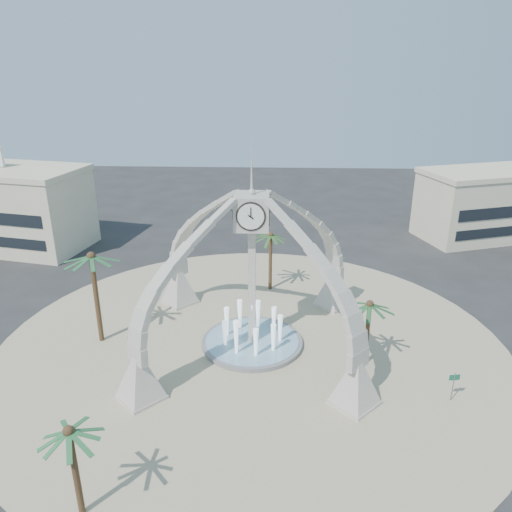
{
  "coord_description": "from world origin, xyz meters",
  "views": [
    {
      "loc": [
        1.75,
        -34.29,
        21.19
      ],
      "look_at": [
        0.22,
        2.0,
        6.83
      ],
      "focal_mm": 35.0,
      "sensor_mm": 36.0,
      "label": 1
    }
  ],
  "objects_px": {
    "palm_east": "(370,305)",
    "fountain": "(252,342)",
    "palm_north": "(271,236)",
    "clock_tower": "(252,270)",
    "palm_south": "(69,433)",
    "street_sign": "(454,381)",
    "palm_west": "(91,258)"
  },
  "relations": [
    {
      "from": "palm_east",
      "to": "palm_north",
      "type": "bearing_deg",
      "value": 119.7
    },
    {
      "from": "fountain",
      "to": "palm_north",
      "type": "distance_m",
      "value": 11.72
    },
    {
      "from": "palm_east",
      "to": "palm_south",
      "type": "distance_m",
      "value": 21.35
    },
    {
      "from": "palm_east",
      "to": "street_sign",
      "type": "bearing_deg",
      "value": -39.07
    },
    {
      "from": "street_sign",
      "to": "palm_west",
      "type": "bearing_deg",
      "value": 155.84
    },
    {
      "from": "palm_west",
      "to": "palm_south",
      "type": "distance_m",
      "value": 17.04
    },
    {
      "from": "fountain",
      "to": "palm_north",
      "type": "relative_size",
      "value": 1.26
    },
    {
      "from": "palm_east",
      "to": "palm_west",
      "type": "xyz_separation_m",
      "value": [
        -20.67,
        2.43,
        2.3
      ]
    },
    {
      "from": "palm_west",
      "to": "palm_north",
      "type": "distance_m",
      "value": 16.98
    },
    {
      "from": "clock_tower",
      "to": "palm_north",
      "type": "distance_m",
      "value": 10.49
    },
    {
      "from": "fountain",
      "to": "palm_west",
      "type": "bearing_deg",
      "value": 179.5
    },
    {
      "from": "fountain",
      "to": "palm_south",
      "type": "distance_m",
      "value": 18.57
    },
    {
      "from": "clock_tower",
      "to": "palm_south",
      "type": "height_order",
      "value": "clock_tower"
    },
    {
      "from": "fountain",
      "to": "street_sign",
      "type": "bearing_deg",
      "value": -25.36
    },
    {
      "from": "palm_west",
      "to": "palm_south",
      "type": "relative_size",
      "value": 1.4
    },
    {
      "from": "palm_east",
      "to": "fountain",
      "type": "bearing_deg",
      "value": 164.72
    },
    {
      "from": "fountain",
      "to": "palm_north",
      "type": "xyz_separation_m",
      "value": [
        1.26,
        10.38,
        5.3
      ]
    },
    {
      "from": "palm_south",
      "to": "street_sign",
      "type": "xyz_separation_m",
      "value": [
        21.27,
        9.78,
        -3.5
      ]
    },
    {
      "from": "clock_tower",
      "to": "palm_east",
      "type": "bearing_deg",
      "value": -15.28
    },
    {
      "from": "fountain",
      "to": "street_sign",
      "type": "xyz_separation_m",
      "value": [
        13.56,
        -6.43,
        1.29
      ]
    },
    {
      "from": "clock_tower",
      "to": "palm_north",
      "type": "bearing_deg",
      "value": 83.07
    },
    {
      "from": "fountain",
      "to": "clock_tower",
      "type": "bearing_deg",
      "value": -90.0
    },
    {
      "from": "clock_tower",
      "to": "street_sign",
      "type": "distance_m",
      "value": 15.79
    },
    {
      "from": "clock_tower",
      "to": "fountain",
      "type": "distance_m",
      "value": 6.2
    },
    {
      "from": "clock_tower",
      "to": "street_sign",
      "type": "xyz_separation_m",
      "value": [
        13.56,
        -6.43,
        -4.92
      ]
    },
    {
      "from": "clock_tower",
      "to": "fountain",
      "type": "xyz_separation_m",
      "value": [
        0.0,
        0.0,
        -6.2
      ]
    },
    {
      "from": "clock_tower",
      "to": "palm_west",
      "type": "height_order",
      "value": "clock_tower"
    },
    {
      "from": "palm_north",
      "to": "street_sign",
      "type": "relative_size",
      "value": 2.89
    },
    {
      "from": "fountain",
      "to": "palm_east",
      "type": "distance_m",
      "value": 9.96
    },
    {
      "from": "palm_east",
      "to": "palm_north",
      "type": "relative_size",
      "value": 0.89
    },
    {
      "from": "palm_west",
      "to": "palm_east",
      "type": "bearing_deg",
      "value": -6.71
    },
    {
      "from": "clock_tower",
      "to": "fountain",
      "type": "relative_size",
      "value": 2.24
    }
  ]
}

